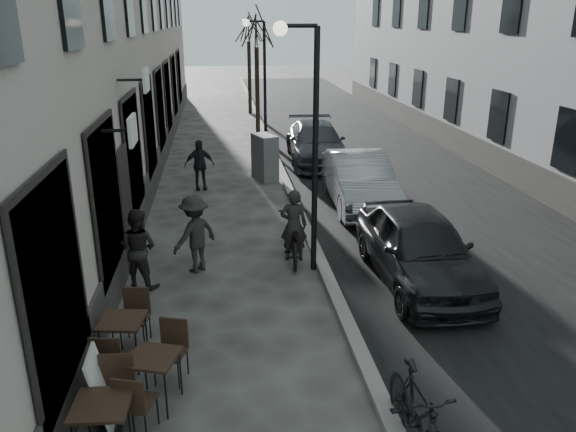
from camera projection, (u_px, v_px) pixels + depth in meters
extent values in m
cube|color=black|center=(368.00, 156.00, 21.96)|extent=(7.30, 60.00, 0.00)
cube|color=gray|center=(275.00, 158.00, 21.52)|extent=(0.25, 60.00, 0.12)
cylinder|color=black|center=(315.00, 156.00, 11.32)|extent=(0.12, 0.12, 5.00)
cylinder|color=black|center=(299.00, 26.00, 10.45)|extent=(0.70, 0.08, 0.08)
sphere|color=#FFF2CC|center=(280.00, 29.00, 10.42)|extent=(0.28, 0.28, 0.28)
cylinder|color=black|center=(265.00, 87.00, 22.55)|extent=(0.12, 0.12, 5.00)
cylinder|color=black|center=(255.00, 21.00, 21.67)|extent=(0.70, 0.08, 0.08)
sphere|color=#FFF2CC|center=(246.00, 23.00, 21.64)|extent=(0.28, 0.28, 0.28)
cylinder|color=black|center=(257.00, 92.00, 25.52)|extent=(0.20, 0.20, 3.90)
cylinder|color=black|center=(250.00, 78.00, 31.14)|extent=(0.20, 0.20, 3.90)
cube|color=black|center=(101.00, 405.00, 6.67)|extent=(0.71, 0.71, 0.04)
cylinder|color=black|center=(88.00, 418.00, 7.05)|extent=(0.03, 0.03, 0.78)
cylinder|color=black|center=(133.00, 416.00, 7.09)|extent=(0.03, 0.03, 0.78)
cube|color=black|center=(153.00, 357.00, 7.66)|extent=(0.81, 0.81, 0.04)
cylinder|color=black|center=(128.00, 391.00, 7.59)|extent=(0.02, 0.02, 0.75)
cylinder|color=black|center=(166.00, 396.00, 7.49)|extent=(0.02, 0.02, 0.75)
cylinder|color=black|center=(145.00, 368.00, 8.09)|extent=(0.02, 0.02, 0.75)
cylinder|color=black|center=(181.00, 372.00, 7.99)|extent=(0.02, 0.02, 0.75)
cube|color=black|center=(122.00, 321.00, 8.56)|extent=(0.74, 0.74, 0.04)
cylinder|color=black|center=(101.00, 353.00, 8.44)|extent=(0.03, 0.03, 0.76)
cylinder|color=black|center=(137.00, 354.00, 8.43)|extent=(0.03, 0.03, 0.76)
cylinder|color=black|center=(113.00, 334.00, 8.96)|extent=(0.03, 0.03, 0.76)
cylinder|color=black|center=(147.00, 334.00, 8.94)|extent=(0.03, 0.03, 0.76)
cube|color=black|center=(112.00, 422.00, 7.54)|extent=(0.32, 0.64, 0.04)
cube|color=white|center=(102.00, 388.00, 7.35)|extent=(0.28, 0.64, 1.06)
cube|color=slate|center=(265.00, 157.00, 18.62)|extent=(0.88, 1.14, 1.51)
imported|color=black|center=(294.00, 239.00, 12.48)|extent=(0.86, 1.96, 1.00)
imported|color=#2A2824|center=(294.00, 225.00, 12.37)|extent=(0.63, 0.45, 1.64)
imported|color=black|center=(138.00, 248.00, 11.12)|extent=(0.99, 0.90, 1.65)
imported|color=#272522|center=(195.00, 234.00, 11.82)|extent=(1.22, 1.18, 1.67)
imported|color=black|center=(199.00, 165.00, 17.52)|extent=(0.99, 0.55, 1.59)
imported|color=black|center=(419.00, 247.00, 11.36)|extent=(1.80, 4.43, 1.50)
imported|color=#94989C|center=(359.00, 180.00, 16.02)|extent=(1.77, 4.60, 1.50)
imported|color=#393A43|center=(316.00, 143.00, 20.90)|extent=(2.27, 5.07, 1.44)
imported|color=black|center=(417.00, 415.00, 6.85)|extent=(0.61, 1.90, 1.13)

